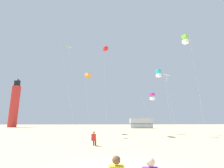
% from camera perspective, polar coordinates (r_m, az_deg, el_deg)
% --- Properties ---
extents(kite_flyer_standing, '(0.41, 0.55, 1.16)m').
position_cam_1_polar(kite_flyer_standing, '(14.52, -6.16, -17.76)').
color(kite_flyer_standing, red).
rests_on(kite_flyer_standing, ground).
extents(kite_box_lime, '(1.67, 1.67, 12.92)m').
position_cam_1_polar(kite_box_lime, '(24.43, 23.61, 13.67)').
color(kite_box_lime, silver).
rests_on(kite_box_lime, ground).
extents(kite_tube_orange, '(1.44, 2.59, 10.76)m').
position_cam_1_polar(kite_tube_orange, '(30.62, -8.28, 2.94)').
color(kite_tube_orange, silver).
rests_on(kite_tube_orange, ground).
extents(kite_box_magenta, '(2.47, 2.47, 6.57)m').
position_cam_1_polar(kite_box_magenta, '(28.91, 13.51, -4.17)').
color(kite_box_magenta, silver).
rests_on(kite_box_magenta, ground).
extents(kite_tube_scarlet, '(0.90, 2.54, 14.51)m').
position_cam_1_polar(kite_tube_scarlet, '(28.67, -2.23, 11.88)').
color(kite_tube_scarlet, silver).
rests_on(kite_tube_scarlet, ground).
extents(kite_diamond_gold, '(2.83, 2.36, 13.44)m').
position_cam_1_polar(kite_diamond_gold, '(27.19, -14.27, 10.76)').
color(kite_diamond_gold, silver).
rests_on(kite_diamond_gold, ground).
extents(kite_diamond_white, '(1.22, 1.22, 9.62)m').
position_cam_1_polar(kite_diamond_white, '(28.94, 18.12, 2.25)').
color(kite_diamond_white, silver).
rests_on(kite_diamond_white, ground).
extents(kite_box_cyan, '(2.59, 2.59, 9.68)m').
position_cam_1_polar(kite_box_cyan, '(26.57, 15.51, 3.50)').
color(kite_box_cyan, silver).
rests_on(kite_box_cyan, ground).
extents(lighthouse_distant, '(2.80, 2.80, 16.80)m').
position_cam_1_polar(lighthouse_distant, '(66.85, -30.17, -5.81)').
color(lighthouse_distant, red).
rests_on(lighthouse_distant, ground).
extents(rv_van_silver, '(6.46, 2.39, 2.80)m').
position_cam_1_polar(rv_van_silver, '(50.92, 9.81, -13.00)').
color(rv_van_silver, '#B7BABF').
rests_on(rv_van_silver, ground).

